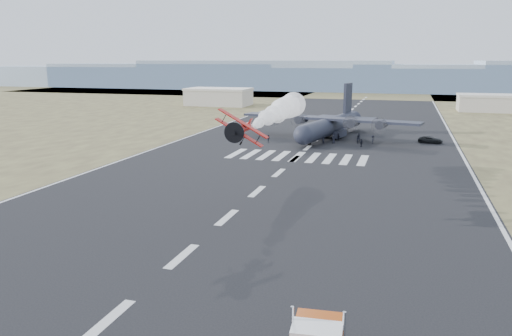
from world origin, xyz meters
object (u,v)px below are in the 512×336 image
at_px(hangar_left, 219,97).
at_px(crew_d, 361,143).
at_px(crew_b, 269,139).
at_px(crew_f, 338,137).
at_px(crew_a, 323,140).
at_px(crew_h, 358,139).
at_px(crew_e, 334,139).
at_px(aerobatic_biplane, 241,129).
at_px(crew_c, 373,140).
at_px(crew_g, 359,137).
at_px(transport_aircraft, 331,124).
at_px(support_vehicle, 430,140).
at_px(hangar_right, 489,103).

distance_m(hangar_left, crew_d, 102.09).
relative_size(crew_b, crew_f, 0.98).
distance_m(crew_a, crew_h, 7.72).
distance_m(crew_f, crew_h, 5.15).
bearing_deg(crew_e, crew_a, -37.37).
distance_m(aerobatic_biplane, crew_h, 56.11).
bearing_deg(crew_c, aerobatic_biplane, -11.70).
height_order(crew_f, crew_h, crew_h).
distance_m(crew_f, crew_g, 4.43).
relative_size(hangar_left, crew_c, 13.69).
xyz_separation_m(transport_aircraft, crew_g, (6.77, -3.45, -2.16)).
bearing_deg(crew_b, crew_e, -104.16).
relative_size(transport_aircraft, crew_a, 25.35).
height_order(crew_b, crew_h, crew_h).
distance_m(hangar_left, crew_f, 93.23).
bearing_deg(support_vehicle, hangar_right, -8.13).
relative_size(support_vehicle, crew_h, 3.02).
xyz_separation_m(crew_c, crew_e, (-8.02, -1.94, -0.01)).
bearing_deg(support_vehicle, crew_f, 105.08).
xyz_separation_m(hangar_left, crew_b, (42.54, -80.64, -2.59)).
bearing_deg(crew_e, support_vehicle, 122.57).
xyz_separation_m(hangar_left, aerobatic_biplane, (53.11, -131.07, 6.58)).
bearing_deg(crew_f, crew_g, 48.78).
xyz_separation_m(hangar_left, crew_h, (61.30, -76.33, -2.56)).
height_order(hangar_left, crew_g, hangar_left).
relative_size(crew_a, crew_f, 0.98).
relative_size(crew_d, crew_f, 1.01).
height_order(crew_e, crew_g, crew_g).
height_order(crew_b, crew_e, crew_e).
bearing_deg(crew_b, crew_c, -103.22).
bearing_deg(hangar_left, crew_g, -50.29).
xyz_separation_m(aerobatic_biplane, support_vehicle, (23.13, 59.67, -9.28)).
xyz_separation_m(crew_a, crew_c, (10.04, 3.53, 0.08)).
distance_m(crew_a, crew_e, 2.57).
height_order(crew_b, crew_f, crew_f).
distance_m(support_vehicle, crew_h, 15.73).
bearing_deg(support_vehicle, crew_c, 118.87).
distance_m(transport_aircraft, crew_d, 13.42).
bearing_deg(crew_g, crew_c, 119.14).
bearing_deg(hangar_right, crew_a, -117.34).
bearing_deg(crew_h, crew_g, -19.70).
bearing_deg(crew_a, crew_f, -131.33).
distance_m(crew_c, crew_d, 5.13).
distance_m(crew_e, crew_h, 5.26).
xyz_separation_m(transport_aircraft, crew_f, (2.35, -3.70, -2.26)).
height_order(crew_d, crew_h, crew_h).
bearing_deg(crew_d, transport_aircraft, -110.16).
bearing_deg(hangar_right, hangar_left, -177.08).
distance_m(crew_a, crew_f, 6.15).
bearing_deg(crew_f, hangar_left, 173.05).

